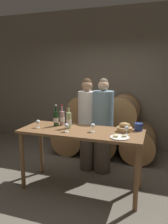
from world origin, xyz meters
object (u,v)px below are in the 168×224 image
Objects in this scene: person_left at (87,124)px; wine_glass_far_left at (38,122)px; wine_glass_center at (93,126)px; tasting_table at (81,138)px; wine_bottle_red at (56,119)px; wine_bottle_white at (69,120)px; wine_glass_right at (127,128)px; bread_basket at (124,128)px; person_right at (103,126)px; wine_bottle_rose at (62,118)px; blue_crock at (138,127)px; wine_glass_left at (67,126)px; cheese_plate at (120,137)px.

wine_glass_far_left is (-0.55, -0.77, 0.17)m from person_left.
tasting_table is at bearing 173.46° from wine_glass_center.
wine_bottle_red reaches higher than tasting_table.
wine_glass_right is at bearing -3.39° from wine_bottle_white.
person_right is at bearing 130.10° from bread_basket.
person_left is 5.07× the size of wine_bottle_rose.
bread_basket is at bearing 6.40° from wine_bottle_white.
wine_glass_far_left is at bearing -167.31° from blue_crock.
wine_bottle_white is at bearing -97.64° from person_left.
wine_glass_right is (0.48, 0.02, 0.00)m from wine_glass_center.
wine_bottle_red is (-0.33, -0.58, 0.20)m from person_left.
wine_bottle_white is 0.20m from wine_glass_left.
tasting_table is 0.66m from bread_basket.
wine_glass_left is (-0.78, 0.04, 0.08)m from cheese_plate.
wine_glass_left is (-0.79, -0.29, 0.04)m from bread_basket.
cheese_plate is at bearing -15.86° from wine_bottle_white.
wine_bottle_red is at bearing -136.84° from person_right.
wine_glass_far_left and wine_glass_center have the same top height.
person_left reaches higher than wine_bottle_red.
wine_bottle_red is 0.97× the size of wine_bottle_white.
person_left reaches higher than wine_bottle_white.
blue_crock is at bearing 6.82° from wine_bottle_red.
person_left is 7.70× the size of bread_basket.
cheese_plate is at bearing -49.67° from person_left.
wine_glass_far_left reaches higher than tasting_table.
cheese_plate is at bearing -114.65° from blue_crock.
person_left is 1.00× the size of person_right.
tasting_table is at bearing -26.27° from wine_bottle_rose.
wine_glass_far_left is 0.87m from wine_glass_center.
wine_glass_right is (0.67, -0.00, 0.22)m from tasting_table.
person_right is 4.81× the size of wine_bottle_white.
person_left reaches higher than cheese_plate.
blue_crock is 0.29m from wine_glass_right.
wine_glass_center is at bearing 19.08° from wine_glass_left.
wine_bottle_red is 1.28m from blue_crock.
wine_glass_far_left is (-0.46, -0.13, -0.04)m from wine_bottle_white.
person_right is 0.79m from blue_crock.
bread_basket is at bearing 12.93° from tasting_table.
wine_bottle_red reaches higher than wine_glass_far_left.
wine_glass_center is at bearing -20.34° from wine_bottle_rose.
wine_glass_right is at bearing -71.15° from bread_basket.
person_right reaches higher than tasting_table.
wine_glass_center is (0.87, 0.06, 0.00)m from wine_glass_far_left.
wine_glass_left is at bearing -157.82° from blue_crock.
blue_crock is at bearing 30.40° from bread_basket.
cheese_plate is at bearing -62.98° from person_right.
wine_glass_far_left is at bearing -135.70° from wine_bottle_rose.
wine_bottle_rose is 1.21m from blue_crock.
wine_glass_center is at bearing -6.54° from tasting_table.
tasting_table is 14.65× the size of wine_glass_right.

